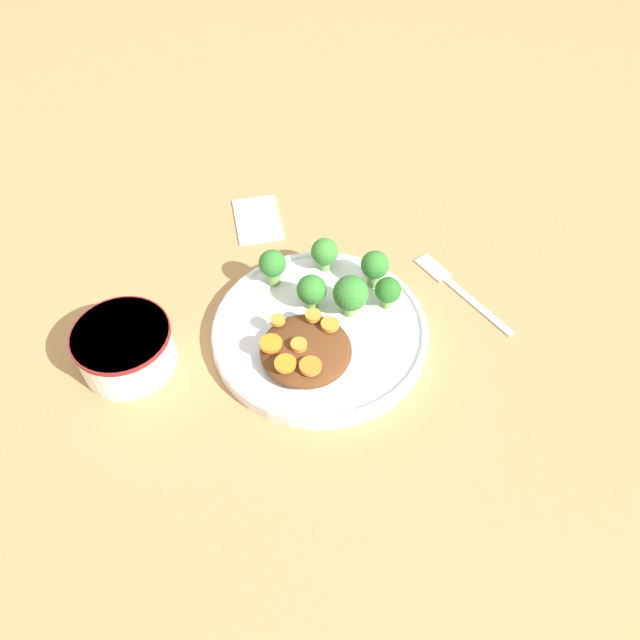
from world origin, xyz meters
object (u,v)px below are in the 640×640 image
object	(u,v)px
plate	(320,331)
napkin	(258,219)
dip_bowl	(125,347)
fork	(454,285)

from	to	relation	value
plate	napkin	bearing A→B (deg)	-154.00
dip_bowl	plate	bearing A→B (deg)	103.27
plate	napkin	world-z (taller)	plate
dip_bowl	fork	distance (m)	0.45
plate	fork	distance (m)	0.21
plate	dip_bowl	xyz separation A→B (m)	(0.06, -0.24, 0.02)
dip_bowl	napkin	world-z (taller)	dip_bowl
dip_bowl	napkin	xyz separation A→B (m)	(-0.28, 0.13, -0.03)
plate	dip_bowl	distance (m)	0.24
dip_bowl	fork	size ratio (longest dim) A/B	0.80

